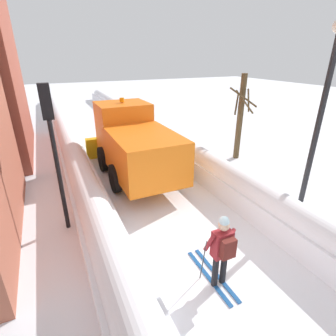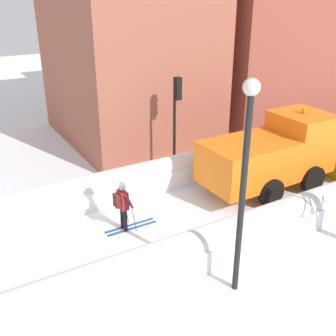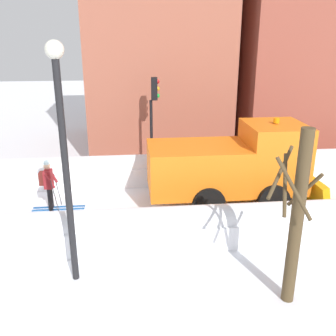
% 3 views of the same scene
% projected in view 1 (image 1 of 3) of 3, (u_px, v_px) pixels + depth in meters
% --- Properties ---
extents(ground_plane, '(80.00, 80.00, 0.00)m').
position_uv_depth(ground_plane, '(115.00, 146.00, 15.06)').
color(ground_plane, white).
extents(snowbank_left, '(1.10, 36.00, 1.21)m').
position_uv_depth(snowbank_left, '(68.00, 143.00, 13.88)').
color(snowbank_left, white).
rests_on(snowbank_left, ground).
extents(snowbank_right, '(1.10, 36.00, 1.18)m').
position_uv_depth(snowbank_right, '(155.00, 132.00, 15.80)').
color(snowbank_right, white).
rests_on(snowbank_right, ground).
extents(plow_truck, '(3.20, 5.98, 3.12)m').
position_uv_depth(plow_truck, '(134.00, 143.00, 10.89)').
color(plow_truck, orange).
rests_on(plow_truck, ground).
extents(skier, '(0.62, 1.80, 1.81)m').
position_uv_depth(skier, '(222.00, 249.00, 5.64)').
color(skier, black).
rests_on(skier, ground).
extents(traffic_light_pole, '(0.28, 0.42, 4.19)m').
position_uv_depth(traffic_light_pole, '(51.00, 132.00, 6.94)').
color(traffic_light_pole, black).
rests_on(traffic_light_pole, ground).
extents(street_lamp, '(0.40, 0.40, 5.70)m').
position_uv_depth(street_lamp, '(323.00, 104.00, 7.37)').
color(street_lamp, black).
rests_on(street_lamp, ground).
extents(bare_tree_near, '(1.32, 1.23, 4.06)m').
position_uv_depth(bare_tree_near, '(240.00, 116.00, 12.58)').
color(bare_tree_near, '#4C3C24').
rests_on(bare_tree_near, ground).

